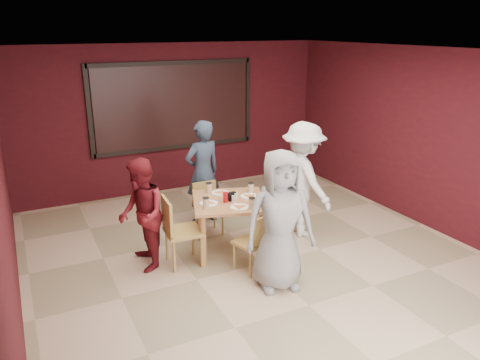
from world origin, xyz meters
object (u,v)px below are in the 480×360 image
chair_right (275,216)px  diner_back (203,172)px  chair_front (255,240)px  diner_right (303,180)px  chair_left (177,228)px  diner_left (142,215)px  dining_table (230,207)px  chair_back (207,205)px  diner_front (280,221)px

chair_right → diner_back: (-0.62, 1.24, 0.41)m
chair_front → diner_right: size_ratio=0.45×
chair_left → diner_left: diner_left is taller
dining_table → diner_left: 1.23m
chair_front → diner_right: (1.22, 0.74, 0.43)m
diner_left → chair_left: bearing=74.2°
chair_back → diner_right: bearing=-28.5°
dining_table → chair_front: 0.72m
diner_left → chair_back: bearing=123.8°
chair_right → diner_back: 1.44m
chair_right → chair_front: bearing=-137.5°
dining_table → chair_left: chair_left is taller
chair_front → chair_right: 0.89m
chair_back → diner_left: size_ratio=0.53×
chair_back → diner_right: (1.28, -0.70, 0.43)m
diner_back → diner_right: (1.18, -1.10, 0.03)m
chair_front → chair_back: same height
chair_left → chair_right: chair_left is taller
diner_front → chair_front: bearing=116.9°
chair_back → chair_right: bearing=-49.3°
chair_right → diner_right: 0.73m
chair_front → chair_back: bearing=92.5°
chair_left → chair_right: bearing=-0.6°
diner_front → chair_left: bearing=145.0°
chair_right → diner_right: bearing=14.0°
chair_left → diner_right: bearing=3.5°
diner_back → chair_left: bearing=44.9°
chair_front → diner_back: size_ratio=0.47×
chair_front → chair_back: size_ratio=1.00×
dining_table → diner_right: diner_right is taller
chair_left → chair_front: bearing=-36.6°
chair_right → diner_left: 1.95m
chair_left → diner_right: size_ratio=0.55×
diner_front → diner_left: bearing=151.6°
diner_left → diner_right: size_ratio=0.85×
chair_right → diner_left: size_ratio=0.52×
dining_table → chair_front: bearing=-87.1°
dining_table → diner_left: bearing=175.5°
chair_back → diner_front: diner_front is taller
dining_table → diner_front: size_ratio=0.72×
diner_front → diner_back: 2.28m
dining_table → chair_front: (0.03, -0.68, -0.23)m
dining_table → diner_right: 1.27m
dining_table → diner_right: bearing=2.7°
dining_table → diner_front: 1.14m
chair_front → diner_back: diner_back is taller
chair_back → diner_back: bearing=76.1°
chair_back → chair_right: size_ratio=1.03×
chair_right → diner_right: size_ratio=0.44×
chair_left → chair_back: bearing=46.8°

